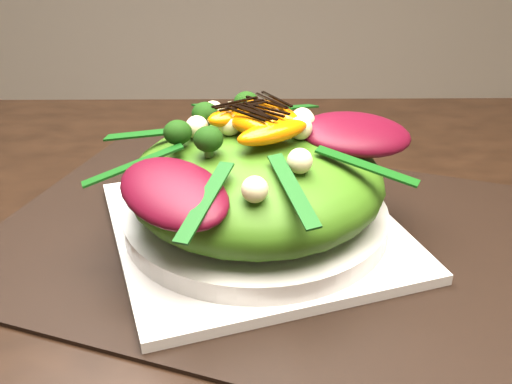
{
  "coord_description": "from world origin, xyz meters",
  "views": [
    {
      "loc": [
        0.23,
        -0.35,
        1.03
      ],
      "look_at": [
        0.23,
        0.09,
        0.79
      ],
      "focal_mm": 42.0,
      "sensor_mm": 36.0,
      "label": 1
    }
  ],
  "objects_px": {
    "plate_base": "(256,229)",
    "orange_segment": "(235,120)",
    "lettuce_mound": "(256,180)",
    "placemat": "(256,235)",
    "salad_bowl": "(256,216)"
  },
  "relations": [
    {
      "from": "plate_base",
      "to": "orange_segment",
      "type": "height_order",
      "value": "orange_segment"
    },
    {
      "from": "lettuce_mound",
      "to": "placemat",
      "type": "bearing_deg",
      "value": 0.0
    },
    {
      "from": "placemat",
      "to": "salad_bowl",
      "type": "height_order",
      "value": "salad_bowl"
    },
    {
      "from": "salad_bowl",
      "to": "plate_base",
      "type": "bearing_deg",
      "value": 180.0
    },
    {
      "from": "placemat",
      "to": "plate_base",
      "type": "height_order",
      "value": "plate_base"
    },
    {
      "from": "salad_bowl",
      "to": "placemat",
      "type": "bearing_deg",
      "value": 180.0
    },
    {
      "from": "plate_base",
      "to": "orange_segment",
      "type": "distance_m",
      "value": 0.1
    },
    {
      "from": "placemat",
      "to": "lettuce_mound",
      "type": "distance_m",
      "value": 0.05
    },
    {
      "from": "salad_bowl",
      "to": "orange_segment",
      "type": "xyz_separation_m",
      "value": [
        -0.02,
        0.02,
        0.08
      ]
    },
    {
      "from": "orange_segment",
      "to": "plate_base",
      "type": "bearing_deg",
      "value": -47.74
    },
    {
      "from": "plate_base",
      "to": "orange_segment",
      "type": "relative_size",
      "value": 3.89
    },
    {
      "from": "plate_base",
      "to": "orange_segment",
      "type": "bearing_deg",
      "value": 132.26
    },
    {
      "from": "placemat",
      "to": "salad_bowl",
      "type": "distance_m",
      "value": 0.02
    },
    {
      "from": "plate_base",
      "to": "orange_segment",
      "type": "xyz_separation_m",
      "value": [
        -0.02,
        0.02,
        0.09
      ]
    },
    {
      "from": "plate_base",
      "to": "placemat",
      "type": "bearing_deg",
      "value": 180.0
    }
  ]
}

